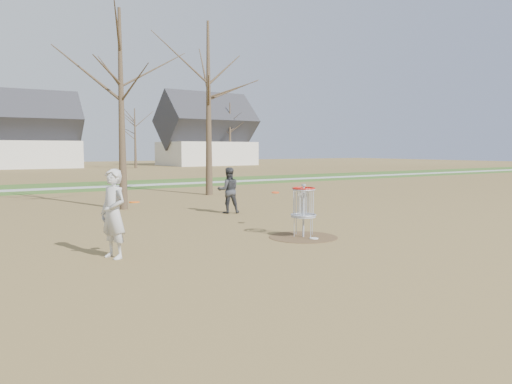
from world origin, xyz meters
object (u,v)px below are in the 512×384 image
at_px(player_standing, 113,214).
at_px(disc_grounded, 314,238).
at_px(player_throwing, 228,190).
at_px(disc_golf_basket, 303,202).

bearing_deg(player_standing, disc_grounded, 63.11).
height_order(player_throwing, disc_golf_basket, player_throwing).
relative_size(player_standing, disc_grounded, 8.59).
distance_m(player_standing, player_throwing, 7.63).
height_order(player_standing, disc_grounded, player_standing).
xyz_separation_m(player_standing, player_throwing, (5.68, 5.08, -0.12)).
height_order(disc_grounded, disc_golf_basket, disc_golf_basket).
height_order(player_standing, disc_golf_basket, player_standing).
bearing_deg(disc_golf_basket, player_throwing, 81.59).
bearing_deg(player_throwing, disc_grounded, 101.57).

